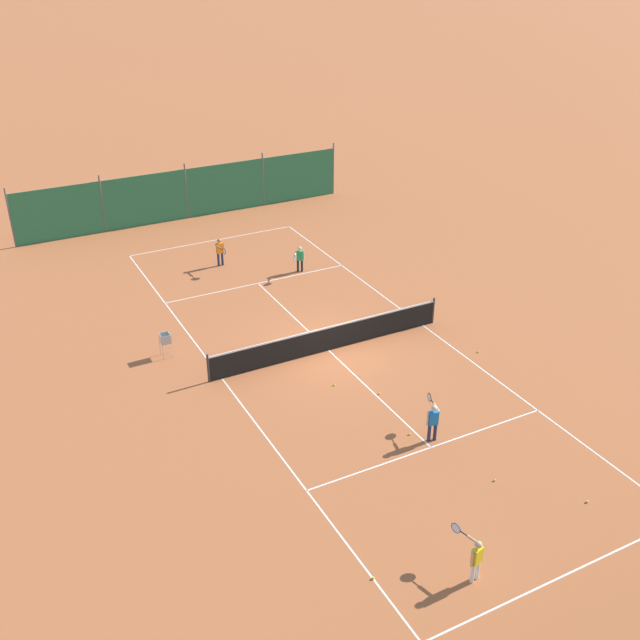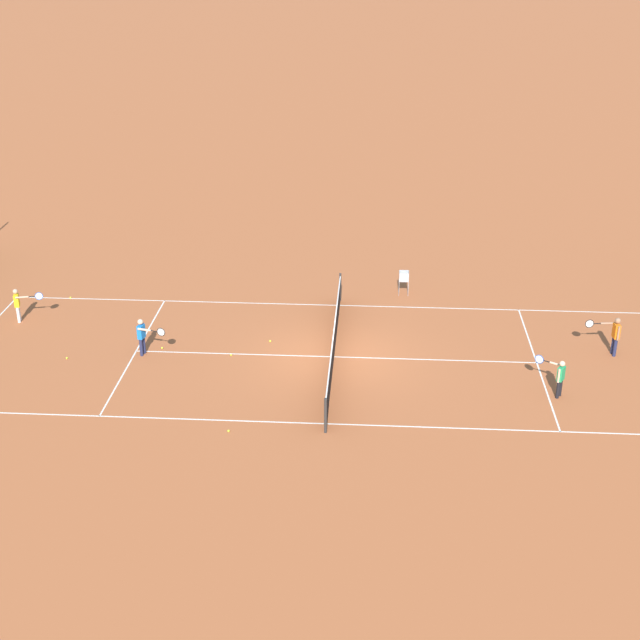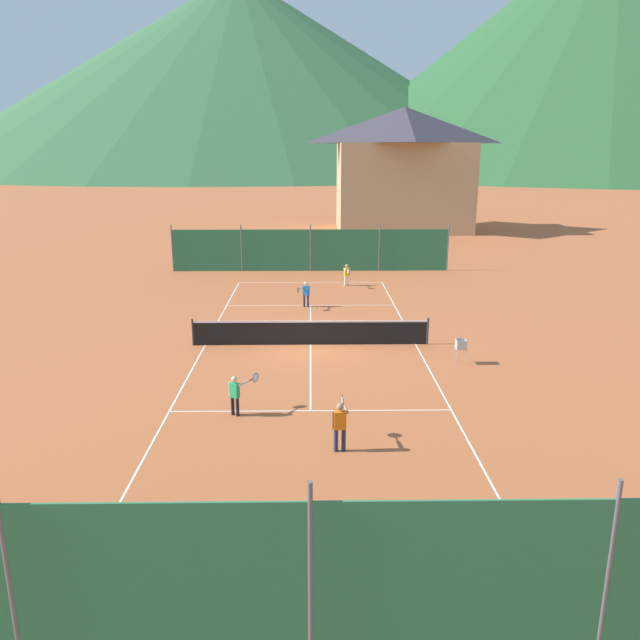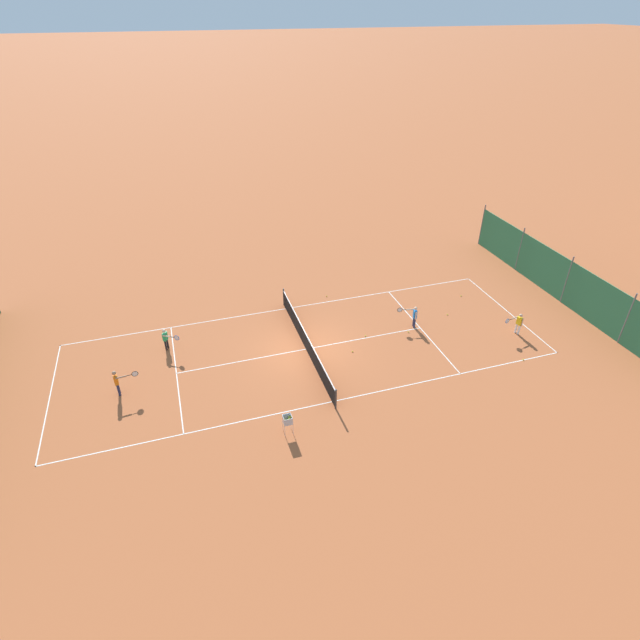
{
  "view_description": "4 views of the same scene",
  "coord_description": "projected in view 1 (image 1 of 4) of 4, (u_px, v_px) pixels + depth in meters",
  "views": [
    {
      "loc": [
        11.08,
        20.54,
        13.65
      ],
      "look_at": [
        -0.12,
        -0.89,
        0.79
      ],
      "focal_mm": 42.0,
      "sensor_mm": 36.0,
      "label": 1
    },
    {
      "loc": [
        -25.29,
        -1.19,
        12.89
      ],
      "look_at": [
        0.79,
        0.49,
        0.92
      ],
      "focal_mm": 50.0,
      "sensor_mm": 36.0,
      "label": 2
    },
    {
      "loc": [
        0.03,
        -23.17,
        7.29
      ],
      "look_at": [
        0.35,
        -1.23,
        1.33
      ],
      "focal_mm": 35.0,
      "sensor_mm": 36.0,
      "label": 3
    },
    {
      "loc": [
        19.62,
        -5.5,
        14.94
      ],
      "look_at": [
        -0.72,
        0.97,
        1.12
      ],
      "focal_mm": 28.0,
      "sensor_mm": 36.0,
      "label": 4
    }
  ],
  "objects": [
    {
      "name": "player_far_service",
      "position": [
        220.0,
        250.0,
        33.3
      ],
      "size": [
        0.44,
        1.08,
        1.29
      ],
      "color": "#23284C",
      "rests_on": "ground"
    },
    {
      "name": "windscreen_fence_near",
      "position": [
        187.0,
        194.0,
        38.52
      ],
      "size": [
        17.28,
        0.08,
        2.9
      ],
      "color": "#2D754C",
      "rests_on": "ground"
    },
    {
      "name": "tennis_ball_near_corner",
      "position": [
        379.0,
        393.0,
        24.48
      ],
      "size": [
        0.07,
        0.07,
        0.07
      ],
      "primitive_type": "sphere",
      "color": "#CCE033",
      "rests_on": "ground"
    },
    {
      "name": "tennis_ball_by_net_right",
      "position": [
        495.0,
        480.0,
        20.66
      ],
      "size": [
        0.07,
        0.07,
        0.07
      ],
      "primitive_type": "sphere",
      "color": "#CCE033",
      "rests_on": "ground"
    },
    {
      "name": "tennis_ball_service_box",
      "position": [
        334.0,
        385.0,
        24.93
      ],
      "size": [
        0.07,
        0.07,
        0.07
      ],
      "primitive_type": "sphere",
      "color": "#CCE033",
      "rests_on": "ground"
    },
    {
      "name": "tennis_ball_far_corner",
      "position": [
        587.0,
        502.0,
        19.89
      ],
      "size": [
        0.07,
        0.07,
        0.07
      ],
      "primitive_type": "sphere",
      "color": "#CCE033",
      "rests_on": "ground"
    },
    {
      "name": "tennis_ball_mid_court",
      "position": [
        478.0,
        352.0,
        26.85
      ],
      "size": [
        0.07,
        0.07,
        0.07
      ],
      "primitive_type": "sphere",
      "color": "#CCE033",
      "rests_on": "ground"
    },
    {
      "name": "tennis_net",
      "position": [
        329.0,
        338.0,
        26.77
      ],
      "size": [
        9.18,
        0.08,
        1.06
      ],
      "color": "#2D2D2D",
      "rests_on": "ground"
    },
    {
      "name": "ball_hopper",
      "position": [
        165.0,
        340.0,
        26.34
      ],
      "size": [
        0.36,
        0.36,
        0.89
      ],
      "color": "#B7B7BC",
      "rests_on": "ground"
    },
    {
      "name": "tennis_ball_alley_left",
      "position": [
        410.0,
        434.0,
        22.53
      ],
      "size": [
        0.07,
        0.07,
        0.07
      ],
      "primitive_type": "sphere",
      "color": "#CCE033",
      "rests_on": "ground"
    },
    {
      "name": "player_far_baseline",
      "position": [
        299.0,
        257.0,
        32.75
      ],
      "size": [
        0.81,
        0.81,
        1.17
      ],
      "color": "black",
      "rests_on": "ground"
    },
    {
      "name": "player_near_service",
      "position": [
        433.0,
        419.0,
        22.02
      ],
      "size": [
        0.61,
        0.98,
        1.24
      ],
      "color": "#23284C",
      "rests_on": "ground"
    },
    {
      "name": "player_near_baseline",
      "position": [
        475.0,
        557.0,
        17.27
      ],
      "size": [
        0.4,
        1.05,
        1.21
      ],
      "color": "white",
      "rests_on": "ground"
    },
    {
      "name": "tennis_ball_by_net_left",
      "position": [
        373.0,
        578.0,
        17.57
      ],
      "size": [
        0.07,
        0.07,
        0.07
      ],
      "primitive_type": "sphere",
      "color": "#CCE033",
      "rests_on": "ground"
    },
    {
      "name": "ground_plane",
      "position": [
        328.0,
        350.0,
        27.01
      ],
      "size": [
        600.0,
        600.0,
        0.0
      ],
      "primitive_type": "plane",
      "color": "#B25B33"
    },
    {
      "name": "court_line_markings",
      "position": [
        328.0,
        350.0,
        27.01
      ],
      "size": [
        8.25,
        23.85,
        0.01
      ],
      "color": "white",
      "rests_on": "ground"
    }
  ]
}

